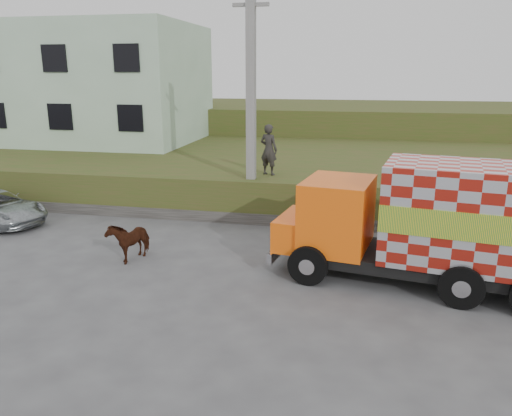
% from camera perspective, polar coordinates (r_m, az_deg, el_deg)
% --- Properties ---
extents(ground, '(120.00, 120.00, 0.00)m').
position_cam_1_polar(ground, '(13.45, -0.46, -7.10)').
color(ground, '#474749').
rests_on(ground, ground).
extents(embankment, '(40.00, 12.00, 1.50)m').
position_cam_1_polar(embankment, '(22.73, 4.79, 4.18)').
color(embankment, '#384F1A').
rests_on(embankment, ground).
extents(embankment_far, '(40.00, 12.00, 3.00)m').
position_cam_1_polar(embankment_far, '(34.44, 7.25, 9.18)').
color(embankment_far, '#384F1A').
rests_on(embankment_far, ground).
extents(retaining_strip, '(16.00, 0.50, 0.40)m').
position_cam_1_polar(retaining_strip, '(17.69, -3.98, -0.88)').
color(retaining_strip, '#595651').
rests_on(retaining_strip, ground).
extents(building, '(10.00, 8.00, 6.00)m').
position_cam_1_polar(building, '(28.60, -17.33, 13.42)').
color(building, '#B6D5B8').
rests_on(building, embankment).
extents(utility_pole, '(1.20, 0.30, 8.00)m').
position_cam_1_polar(utility_pole, '(17.17, -0.57, 11.81)').
color(utility_pole, gray).
rests_on(utility_pole, ground).
extents(cargo_truck, '(7.17, 3.38, 3.08)m').
position_cam_1_polar(cargo_truck, '(12.77, 19.55, -1.70)').
color(cargo_truck, black).
rests_on(cargo_truck, ground).
extents(cow, '(0.94, 1.46, 1.14)m').
position_cam_1_polar(cow, '(14.50, -14.26, -3.50)').
color(cow, black).
rests_on(cow, ground).
extents(pedestrian, '(0.78, 0.65, 1.83)m').
position_cam_1_polar(pedestrian, '(18.05, 1.46, 6.68)').
color(pedestrian, '#2A2725').
rests_on(pedestrian, embankment).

